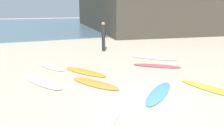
{
  "coord_description": "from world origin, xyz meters",
  "views": [
    {
      "loc": [
        -3.33,
        -5.49,
        2.64
      ],
      "look_at": [
        0.68,
        3.54,
        0.3
      ],
      "focal_mm": 37.33,
      "sensor_mm": 36.0,
      "label": 1
    }
  ],
  "objects": [
    {
      "name": "beachgoer_near",
      "position": [
        2.05,
        7.95,
        1.02
      ],
      "size": [
        0.3,
        0.34,
        1.81
      ],
      "rotation": [
        0.0,
        0.0,
        4.66
      ],
      "color": "black",
      "rests_on": "ground_plane"
    },
    {
      "name": "surfboard_3",
      "position": [
        -1.08,
        -0.39,
        0.03
      ],
      "size": [
        1.94,
        2.2,
        0.06
      ],
      "primitive_type": "ellipsoid",
      "rotation": [
        0.0,
        0.0,
        2.45
      ],
      "color": "white",
      "rests_on": "ground_plane"
    },
    {
      "name": "surfboard_5",
      "position": [
        -2.41,
        2.95,
        0.04
      ],
      "size": [
        1.41,
        2.57,
        0.09
      ],
      "primitive_type": "ellipsoid",
      "rotation": [
        0.0,
        0.0,
        3.49
      ],
      "color": "silver",
      "rests_on": "ground_plane"
    },
    {
      "name": "surfboard_4",
      "position": [
        3.63,
        4.72,
        0.03
      ],
      "size": [
        2.02,
        2.26,
        0.07
      ],
      "primitive_type": "ellipsoid",
      "rotation": [
        0.0,
        0.0,
        3.84
      ],
      "color": "white",
      "rests_on": "ground_plane"
    },
    {
      "name": "surfboard_2",
      "position": [
        2.79,
        3.2,
        0.04
      ],
      "size": [
        1.96,
        1.77,
        0.08
      ],
      "primitive_type": "ellipsoid",
      "rotation": [
        0.0,
        0.0,
        4.01
      ],
      "color": "#E34859",
      "rests_on": "ground_plane"
    },
    {
      "name": "ocean_water",
      "position": [
        0.0,
        34.09,
        0.04
      ],
      "size": [
        120.0,
        40.0,
        0.08
      ],
      "primitive_type": "cube",
      "color": "slate",
      "rests_on": "ground_plane"
    },
    {
      "name": "surfboard_8",
      "position": [
        -0.56,
        3.55,
        0.04
      ],
      "size": [
        1.53,
        2.29,
        0.08
      ],
      "primitive_type": "ellipsoid",
      "rotation": [
        0.0,
        0.0,
        0.47
      ],
      "color": "orange",
      "rests_on": "ground_plane"
    },
    {
      "name": "surfboard_6",
      "position": [
        2.67,
        -0.28,
        0.03
      ],
      "size": [
        1.04,
        2.62,
        0.07
      ],
      "primitive_type": "ellipsoid",
      "rotation": [
        0.0,
        0.0,
        0.21
      ],
      "color": "yellow",
      "rests_on": "ground_plane"
    },
    {
      "name": "ground_plane",
      "position": [
        0.0,
        0.0,
        0.0
      ],
      "size": [
        120.0,
        120.0,
        0.0
      ],
      "primitive_type": "plane",
      "color": "beige"
    },
    {
      "name": "surfboard_1",
      "position": [
        -1.73,
        5.07,
        0.04
      ],
      "size": [
        1.18,
        2.21,
        0.07
      ],
      "primitive_type": "ellipsoid",
      "rotation": [
        0.0,
        0.0,
        0.33
      ],
      "color": "#F4EBC9",
      "rests_on": "ground_plane"
    },
    {
      "name": "surfboard_7",
      "position": [
        0.82,
        0.22,
        0.04
      ],
      "size": [
        2.08,
        1.89,
        0.08
      ],
      "primitive_type": "ellipsoid",
      "rotation": [
        0.0,
        0.0,
        -0.86
      ],
      "color": "#4E93DC",
      "rests_on": "ground_plane"
    },
    {
      "name": "surfboard_0",
      "position": [
        -0.7,
        1.92,
        0.04
      ],
      "size": [
        1.47,
        2.14,
        0.09
      ],
      "primitive_type": "ellipsoid",
      "rotation": [
        0.0,
        0.0,
        3.62
      ],
      "color": "orange",
      "rests_on": "ground_plane"
    }
  ]
}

